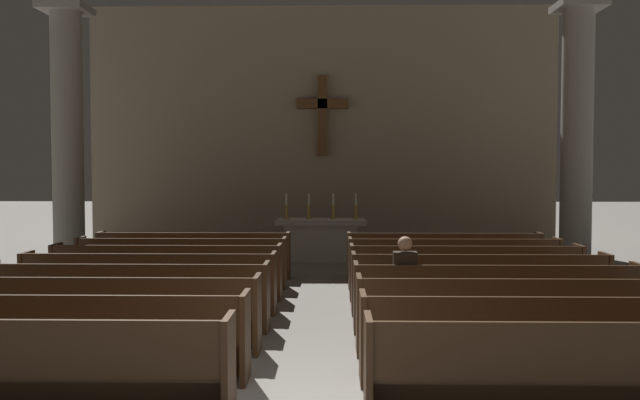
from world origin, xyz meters
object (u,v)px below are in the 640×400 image
at_px(candlestick_outer_right, 356,211).
at_px(lone_worshipper, 404,281).
at_px(pew_left_row_7, 182,262).
at_px(candlestick_inner_right, 333,211).
at_px(candlestick_outer_left, 286,211).
at_px(pew_right_row_8, 444,255).
at_px(pew_left_row_5, 149,282).
at_px(candlestick_inner_left, 309,211).
at_px(pew_right_row_2, 549,339).
at_px(pew_right_row_3, 519,315).
at_px(column_left_second, 68,140).
at_px(pew_right_row_6, 465,272).
at_px(pew_left_row_6, 167,271).
at_px(column_right_second, 577,139).
at_px(pew_left_row_8, 194,255).
at_px(pew_left_row_3, 99,313).
at_px(pew_right_row_5, 479,284).
at_px(pew_left_row_4, 127,296).
at_px(pew_left_row_2, 63,336).
at_px(pew_right_row_4, 497,298).
at_px(pew_right_row_1, 589,371).
at_px(pew_right_row_7, 453,263).
at_px(altar, 321,238).
at_px(pew_left_row_1, 12,368).

distance_m(candlestick_outer_right, lone_worshipper, 7.29).
xyz_separation_m(pew_left_row_7, candlestick_inner_right, (2.84, 3.91, 0.73)).
distance_m(candlestick_outer_left, lone_worshipper, 7.58).
bearing_deg(candlestick_outer_right, lone_worshipper, -86.58).
relative_size(pew_right_row_8, candlestick_outer_right, 6.29).
xyz_separation_m(pew_left_row_5, candlestick_inner_left, (2.24, 6.17, 0.73)).
bearing_deg(pew_right_row_2, pew_right_row_3, 90.00).
bearing_deg(column_left_second, lone_worshipper, -41.58).
bearing_deg(pew_right_row_6, pew_left_row_6, 180.00).
xyz_separation_m(pew_right_row_3, candlestick_inner_right, (-2.24, 8.42, 0.73)).
xyz_separation_m(pew_right_row_3, column_right_second, (3.29, 7.49, 2.43)).
distance_m(pew_left_row_8, column_right_second, 8.92).
bearing_deg(pew_left_row_8, pew_right_row_8, 0.00).
bearing_deg(pew_left_row_3, lone_worshipper, 16.95).
distance_m(pew_left_row_8, pew_right_row_5, 6.11).
xyz_separation_m(pew_left_row_3, column_right_second, (8.38, 7.49, 2.43)).
distance_m(pew_left_row_4, pew_right_row_8, 6.80).
relative_size(pew_right_row_2, column_right_second, 0.65).
distance_m(pew_left_row_5, column_right_second, 10.17).
height_order(candlestick_outer_right, lone_worshipper, candlestick_outer_right).
relative_size(pew_left_row_6, pew_right_row_6, 1.00).
height_order(pew_left_row_5, pew_right_row_6, same).
relative_size(pew_left_row_3, pew_right_row_6, 1.00).
relative_size(pew_left_row_8, column_right_second, 0.65).
relative_size(pew_left_row_2, pew_right_row_8, 1.00).
bearing_deg(column_right_second, pew_right_row_4, -117.38).
distance_m(pew_right_row_1, candlestick_outer_right, 10.84).
bearing_deg(pew_right_row_3, column_left_second, 138.23).
bearing_deg(pew_right_row_2, pew_right_row_5, 90.00).
height_order(pew_left_row_4, pew_right_row_7, same).
bearing_deg(pew_right_row_7, lone_worshipper, -110.66).
height_order(pew_left_row_8, candlestick_inner_right, candlestick_inner_right).
relative_size(pew_left_row_2, column_right_second, 0.65).
xyz_separation_m(pew_left_row_8, pew_right_row_5, (5.09, -3.38, 0.00)).
relative_size(pew_left_row_3, pew_right_row_8, 1.00).
relative_size(pew_right_row_3, pew_right_row_8, 1.00).
relative_size(candlestick_inner_left, lone_worshipper, 0.47).
relative_size(pew_left_row_7, pew_right_row_3, 1.00).
distance_m(pew_left_row_6, altar, 5.64).
xyz_separation_m(pew_left_row_6, pew_right_row_6, (5.09, 0.00, 0.00)).
bearing_deg(pew_left_row_2, pew_left_row_1, -90.00).
distance_m(pew_right_row_8, lone_worshipper, 4.65).
relative_size(pew_right_row_4, candlestick_inner_left, 6.29).
height_order(pew_left_row_7, column_left_second, column_left_second).
bearing_deg(pew_right_row_7, pew_right_row_4, -90.00).
height_order(pew_left_row_7, column_right_second, column_right_second).
bearing_deg(column_right_second, pew_right_row_1, -108.67).
xyz_separation_m(pew_left_row_1, pew_left_row_8, (0.00, 7.90, 0.00)).
bearing_deg(pew_right_row_7, pew_left_row_6, -167.50).
xyz_separation_m(pew_left_row_5, pew_right_row_8, (5.09, 3.38, 0.00)).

